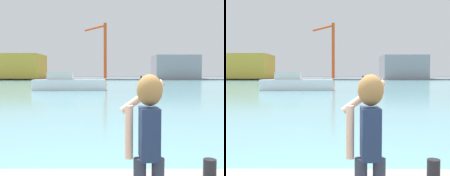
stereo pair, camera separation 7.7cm
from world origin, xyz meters
The scene contains 9 objects.
ground_plane centered at (0.00, 50.00, 0.00)m, with size 220.00×220.00×0.00m, color #334751.
harbor_water centered at (0.00, 52.00, 0.01)m, with size 140.00×100.00×0.02m, color #6BA8B2.
far_shore_dock centered at (0.00, 92.00, 0.23)m, with size 140.00×20.00×0.45m, color gray.
person_photographer centered at (0.22, -0.04, 1.54)m, with size 0.52×0.55×1.74m.
harbor_bollard centered at (1.45, 1.52, 0.63)m, with size 0.21×0.21×0.33m, color black.
boat_moored centered at (-5.71, 32.57, 0.87)m, with size 9.07×2.61×2.27m.
warehouse_left centered at (-30.95, 86.98, 4.22)m, with size 17.36×13.72×7.54m, color gold.
warehouse_right centered at (20.11, 89.03, 4.07)m, with size 13.65×12.65×7.24m, color gray.
port_crane centered at (-3.38, 91.28, 11.55)m, with size 8.25×11.65×17.87m.
Camera 2 is at (-0.09, -3.11, 2.23)m, focal length 45.61 mm.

